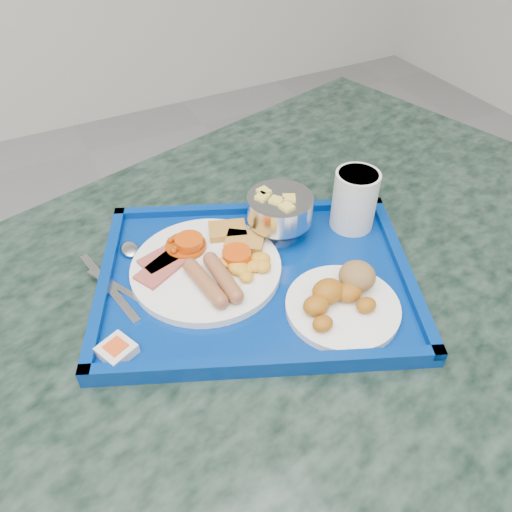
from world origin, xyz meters
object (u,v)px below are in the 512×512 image
Objects in this scene: tray at (256,279)px; fruit_bowl at (280,209)px; main_plate at (211,265)px; table at (280,366)px; juice_cup at (355,198)px; bread_plate at (343,298)px.

fruit_bowl is at bearing 42.32° from tray.
fruit_bowl reaches higher than main_plate.
juice_cup is at bearing 19.02° from table.
bread_plate is (0.04, -0.09, 0.24)m from table.
juice_cup reaches higher than table.
bread_plate reaches higher than main_plate.
bread_plate is at bearing -66.00° from table.
main_plate is at bearing 146.61° from table.
table is 0.29m from fruit_bowl.
fruit_bowl is 1.05× the size of juice_cup.
fruit_bowl is at bearing 162.43° from juice_cup.
fruit_bowl is (0.04, 0.09, 0.27)m from table.
tray is 3.51× the size of bread_plate.
juice_cup reaches higher than bread_plate.
bread_plate is 1.60× the size of juice_cup.
fruit_bowl is at bearing 65.30° from table.
main_plate is 1.42× the size of bread_plate.
juice_cup is (0.16, 0.06, 0.28)m from table.
tray is 2.47× the size of main_plate.
fruit_bowl is at bearing 13.03° from main_plate.
tray is at bearing -137.68° from fruit_bowl.
fruit_bowl is (0.00, 0.18, 0.03)m from bread_plate.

